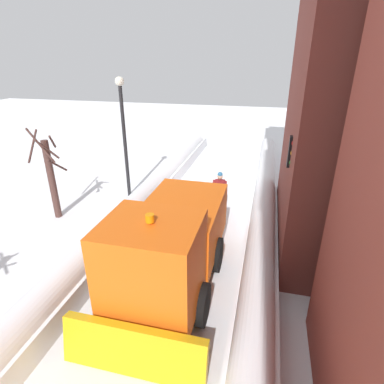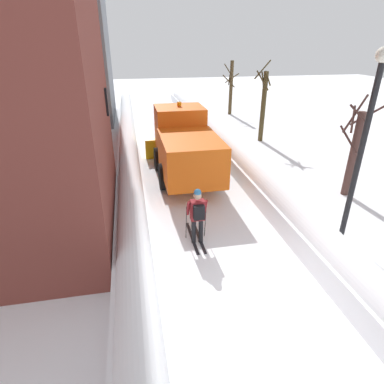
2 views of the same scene
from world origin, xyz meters
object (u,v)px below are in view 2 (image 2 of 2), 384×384
at_px(traffic_light_pole, 106,126).
at_px(bare_tree_near, 353,150).
at_px(plow_truck, 185,145).
at_px(street_lamp, 366,129).
at_px(bare_tree_mid, 263,105).
at_px(bare_tree_far, 231,87).
at_px(skier, 197,214).

distance_m(traffic_light_pole, bare_tree_near, 9.23).
height_order(plow_truck, street_lamp, street_lamp).
relative_size(plow_truck, traffic_light_pole, 1.42).
height_order(street_lamp, bare_tree_mid, street_lamp).
height_order(traffic_light_pole, bare_tree_far, traffic_light_pole).
relative_size(skier, bare_tree_near, 0.47).
bearing_deg(bare_tree_near, bare_tree_mid, 93.16).
distance_m(street_lamp, bare_tree_far, 18.78).
xyz_separation_m(skier, street_lamp, (4.55, -0.56, 2.47)).
relative_size(bare_tree_near, bare_tree_mid, 0.83).
height_order(skier, bare_tree_mid, bare_tree_mid).
xyz_separation_m(bare_tree_near, bare_tree_far, (0.05, 15.83, 0.35)).
distance_m(skier, street_lamp, 5.21).
bearing_deg(traffic_light_pole, bare_tree_far, 58.34).
xyz_separation_m(plow_truck, traffic_light_pole, (-3.09, -2.06, 1.49)).
height_order(bare_tree_near, bare_tree_mid, bare_tree_mid).
xyz_separation_m(skier, bare_tree_mid, (6.13, 10.10, 1.18)).
bearing_deg(traffic_light_pole, street_lamp, -27.95).
xyz_separation_m(street_lamp, bare_tree_near, (2.01, 2.79, -1.63)).
relative_size(street_lamp, bare_tree_near, 1.43).
bearing_deg(skier, bare_tree_mid, 58.75).
xyz_separation_m(street_lamp, bare_tree_mid, (1.58, 10.66, -1.29)).
xyz_separation_m(plow_truck, bare_tree_far, (6.07, 12.80, 0.71)).
bearing_deg(plow_truck, street_lamp, -55.48).
distance_m(traffic_light_pole, street_lamp, 8.05).
height_order(traffic_light_pole, bare_tree_near, traffic_light_pole).
height_order(traffic_light_pole, bare_tree_mid, bare_tree_mid).
distance_m(plow_truck, bare_tree_mid, 7.42).
relative_size(street_lamp, bare_tree_mid, 1.19).
relative_size(skier, bare_tree_far, 0.43).
distance_m(street_lamp, bare_tree_mid, 10.85).
height_order(skier, bare_tree_far, bare_tree_far).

